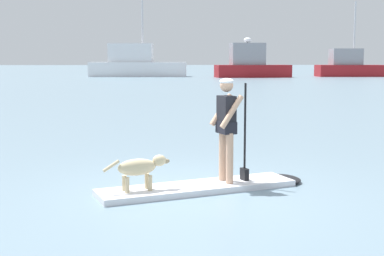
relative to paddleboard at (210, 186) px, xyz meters
The scene contains 7 objects.
ground_plane 0.23m from the paddleboard, 161.63° to the right, with size 400.00×400.00×0.00m, color slate.
paddleboard is the anchor object (origin of this frame).
person_paddler 1.09m from the paddleboard, 18.37° to the left, with size 0.67×0.58×1.72m.
dog 1.26m from the paddleboard, 161.63° to the right, with size 1.04×0.43×0.54m.
moored_boat_port 59.08m from the paddleboard, 92.09° to the left, with size 12.17×4.51×10.71m.
moored_boat_far_starboard 56.10m from the paddleboard, 78.20° to the left, with size 9.00×3.39×4.69m.
moored_boat_far_port 62.11m from the paddleboard, 66.95° to the left, with size 8.42×4.08×9.27m.
Camera 1 is at (-0.83, -8.51, 2.12)m, focal length 50.44 mm.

